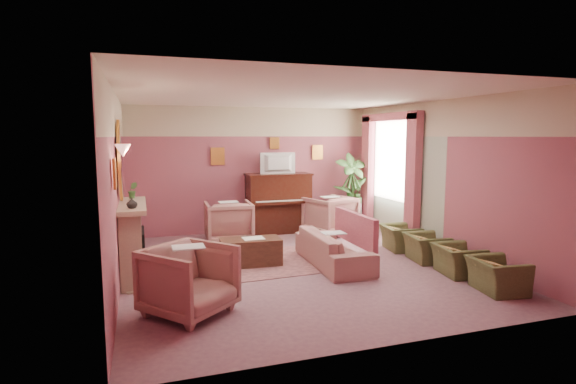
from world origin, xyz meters
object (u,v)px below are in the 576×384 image
object	(u,v)px
piano	(278,204)
coffee_table	(251,252)
floral_armchair_left	(229,220)
olive_chair_a	(497,270)
sofa	(333,242)
olive_chair_c	(426,243)
television	(279,161)
olive_chair_d	(400,234)
floral_armchair_front	(189,277)
floral_armchair_right	(330,213)
side_table	(351,213)
olive_chair_b	(458,255)

from	to	relation	value
piano	coffee_table	distance (m)	2.69
floral_armchair_left	olive_chair_a	world-z (taller)	floral_armchair_left
sofa	olive_chair_c	bearing A→B (deg)	-10.10
piano	olive_chair_a	bearing A→B (deg)	-69.70
television	olive_chair_d	xyz separation A→B (m)	(1.74, -2.20, -1.29)
floral_armchair_front	olive_chair_a	world-z (taller)	floral_armchair_front
coffee_table	floral_armchair_right	world-z (taller)	floral_armchair_right
floral_armchair_right	side_table	bearing A→B (deg)	35.47
television	olive_chair_c	xyz separation A→B (m)	(1.74, -3.02, -1.29)
piano	olive_chair_b	bearing A→B (deg)	-65.87
floral_armchair_front	side_table	bearing A→B (deg)	44.60
floral_armchair_right	floral_armchair_front	distance (m)	4.94
television	floral_armchair_front	xyz separation A→B (m)	(-2.41, -4.13, -1.13)
television	olive_chair_b	bearing A→B (deg)	-65.60
floral_armchair_front	olive_chair_d	size ratio (longest dim) A/B	1.31
olive_chair_c	olive_chair_d	world-z (taller)	same
floral_armchair_left	floral_armchair_right	bearing A→B (deg)	1.46
television	coffee_table	xyz separation A→B (m)	(-1.21, -2.31, -1.38)
television	olive_chair_d	bearing A→B (deg)	-51.63
piano	olive_chair_d	distance (m)	2.87
olive_chair_b	side_table	size ratio (longest dim) A/B	1.03
sofa	olive_chair_b	xyz separation A→B (m)	(1.63, -1.11, -0.07)
coffee_table	side_table	size ratio (longest dim) A/B	1.43
olive_chair_a	side_table	distance (m)	4.65
floral_armchair_front	olive_chair_c	bearing A→B (deg)	14.99
piano	side_table	distance (m)	1.80
floral_armchair_right	side_table	xyz separation A→B (m)	(0.77, 0.55, -0.12)
floral_armchair_front	olive_chair_c	world-z (taller)	floral_armchair_front
olive_chair_d	floral_armchair_front	bearing A→B (deg)	-155.05
floral_armchair_right	floral_armchair_front	world-z (taller)	same
sofa	floral_armchair_front	distance (m)	2.89
floral_armchair_left	olive_chair_b	size ratio (longest dim) A/B	1.31
television	sofa	bearing A→B (deg)	-87.60
olive_chair_c	television	bearing A→B (deg)	119.98
coffee_table	sofa	size ratio (longest dim) A/B	0.52
coffee_table	sofa	xyz separation A→B (m)	(1.33, -0.42, 0.16)
olive_chair_c	side_table	distance (m)	3.01
coffee_table	olive_chair_c	size ratio (longest dim) A/B	1.39
side_table	floral_armchair_right	bearing A→B (deg)	-144.53
floral_armchair_front	olive_chair_b	xyz separation A→B (m)	(4.15, 0.29, -0.16)
sofa	olive_chair_d	distance (m)	1.71
piano	side_table	xyz separation A→B (m)	(1.77, -0.06, -0.30)
coffee_table	olive_chair_d	size ratio (longest dim) A/B	1.39
olive_chair_d	floral_armchair_right	bearing A→B (deg)	114.38
sofa	side_table	xyz separation A→B (m)	(1.66, 2.72, -0.04)
floral_armchair_right	olive_chair_d	size ratio (longest dim) A/B	1.31
floral_armchair_right	olive_chair_c	size ratio (longest dim) A/B	1.31
sofa	floral_armchair_right	size ratio (longest dim) A/B	2.02
piano	olive_chair_c	bearing A→B (deg)	-60.43
piano	olive_chair_d	xyz separation A→B (m)	(1.74, -2.25, -0.34)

